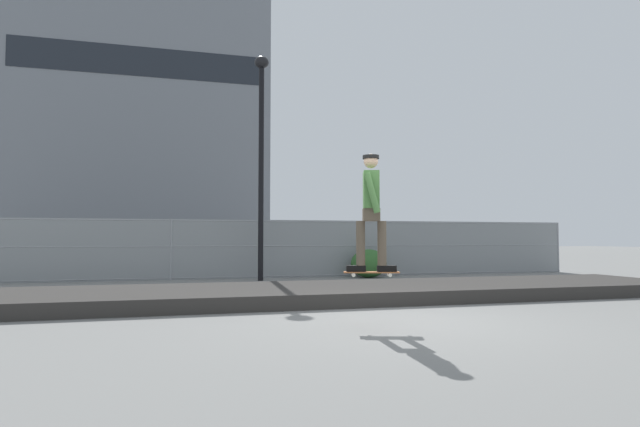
% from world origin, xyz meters
% --- Properties ---
extents(ground_plane, '(120.00, 120.00, 0.00)m').
position_xyz_m(ground_plane, '(0.00, 0.00, 0.00)').
color(ground_plane, slate).
extents(gravel_berm, '(15.86, 2.99, 0.27)m').
position_xyz_m(gravel_berm, '(0.00, 3.04, 0.14)').
color(gravel_berm, '#33302D').
rests_on(gravel_berm, ground_plane).
extents(skateboard, '(0.82, 0.43, 0.07)m').
position_xyz_m(skateboard, '(-0.51, -0.26, 0.77)').
color(skateboard, '#9E5B33').
extents(skater, '(0.72, 0.62, 1.71)m').
position_xyz_m(skater, '(-0.51, -0.26, 1.75)').
color(skater, black).
rests_on(skater, skateboard).
extents(chain_fence, '(20.94, 0.06, 1.85)m').
position_xyz_m(chain_fence, '(0.00, 8.95, 0.93)').
color(chain_fence, gray).
rests_on(chain_fence, ground_plane).
extents(street_lamp, '(0.44, 0.44, 6.79)m').
position_xyz_m(street_lamp, '(-0.89, 8.00, 4.23)').
color(street_lamp, black).
rests_on(street_lamp, ground_plane).
extents(parked_car_near, '(4.50, 2.15, 1.66)m').
position_xyz_m(parked_car_near, '(-2.29, 12.60, 0.84)').
color(parked_car_near, maroon).
rests_on(parked_car_near, ground_plane).
extents(library_building, '(21.86, 12.66, 25.82)m').
position_xyz_m(library_building, '(-6.68, 43.48, 12.91)').
color(library_building, slate).
rests_on(library_building, ground_plane).
extents(shrub_left, '(1.18, 0.96, 0.91)m').
position_xyz_m(shrub_left, '(2.66, 8.30, 0.45)').
color(shrub_left, '#2D5B28').
rests_on(shrub_left, ground_plane).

